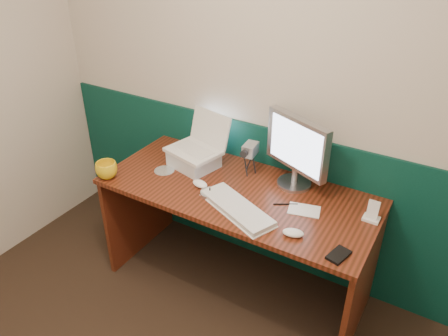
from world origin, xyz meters
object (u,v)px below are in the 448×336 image
Objects in this scene: laptop at (193,134)px; keyboard at (237,209)px; monitor at (297,152)px; desk at (236,240)px; camcorder at (250,160)px; mug at (107,170)px.

keyboard is at bearing -17.16° from laptop.
desk is at bearing -116.46° from monitor.
keyboard is 2.44× the size of camcorder.
monitor is at bearing 40.07° from desk.
laptop is 0.58m from keyboard.
camcorder is at bearing 33.74° from mug.
mug is 0.86m from camcorder.
keyboard is 3.63× the size of mug.
laptop is 0.71× the size of monitor.
monitor reaches higher than desk.
keyboard is at bearing -88.33° from monitor.
keyboard is 0.40m from camcorder.
laptop is 0.38m from camcorder.
camcorder is at bearing -151.82° from monitor.
keyboard is at bearing -77.51° from camcorder.
laptop is 1.62× the size of camcorder.
mug is (-0.84, -0.10, 0.04)m from keyboard.
monitor is at bearing 26.67° from mug.
desk is at bearing -1.20° from laptop.
monitor is 0.48m from keyboard.
desk is 3.65× the size of monitor.
camcorder is (0.72, 0.48, 0.05)m from mug.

